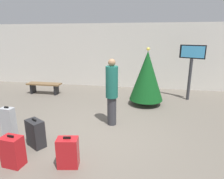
% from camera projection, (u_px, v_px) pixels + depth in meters
% --- Properties ---
extents(ground_plane, '(16.00, 16.00, 0.00)m').
position_uv_depth(ground_plane, '(99.00, 133.00, 5.11)').
color(ground_plane, '#665E54').
extents(back_wall, '(16.00, 0.20, 3.06)m').
position_uv_depth(back_wall, '(123.00, 56.00, 9.42)').
color(back_wall, beige).
rests_on(back_wall, ground_plane).
extents(holiday_tree, '(1.22, 1.22, 2.10)m').
position_uv_depth(holiday_tree, '(147.00, 76.00, 6.98)').
color(holiday_tree, '#4C3319').
rests_on(holiday_tree, ground_plane).
extents(flight_info_kiosk, '(0.87, 0.52, 2.15)m').
position_uv_depth(flight_info_kiosk, '(191.00, 62.00, 7.41)').
color(flight_info_kiosk, '#333338').
rests_on(flight_info_kiosk, ground_plane).
extents(waiting_bench, '(1.49, 0.44, 0.48)m').
position_uv_depth(waiting_bench, '(44.00, 86.00, 8.50)').
color(waiting_bench, brown).
rests_on(waiting_bench, ground_plane).
extents(traveller_0, '(0.48, 0.48, 1.89)m').
position_uv_depth(traveller_0, '(112.00, 91.00, 5.36)').
color(traveller_0, '#333338').
rests_on(traveller_0, ground_plane).
extents(suitcase_0, '(0.51, 0.44, 0.68)m').
position_uv_depth(suitcase_0, '(36.00, 133.00, 4.43)').
color(suitcase_0, '#232326').
rests_on(suitcase_0, ground_plane).
extents(suitcase_1, '(0.41, 0.31, 0.65)m').
position_uv_depth(suitcase_1, '(13.00, 151.00, 3.76)').
color(suitcase_1, '#B2191E').
rests_on(suitcase_1, ground_plane).
extents(suitcase_2, '(0.44, 0.32, 0.64)m').
position_uv_depth(suitcase_2, '(68.00, 153.00, 3.73)').
color(suitcase_2, '#B2191E').
rests_on(suitcase_2, ground_plane).
extents(suitcase_3, '(0.33, 0.22, 0.80)m').
position_uv_depth(suitcase_3, '(9.00, 122.00, 4.87)').
color(suitcase_3, '#9EA0A5').
rests_on(suitcase_3, ground_plane).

